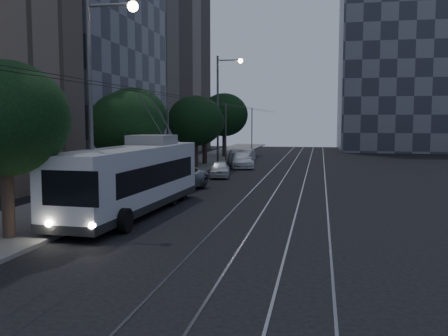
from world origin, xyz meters
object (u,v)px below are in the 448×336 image
streetlamp_near (99,87)px  car_white_a (220,169)px  trolleybus (133,178)px  pickup_silver (174,179)px  streetlamp_far (222,100)px  car_white_b (241,160)px  car_white_c (245,156)px  car_white_d (236,155)px

streetlamp_near → car_white_a: bearing=84.3°
trolleybus → pickup_silver: size_ratio=2.23×
streetlamp_near → streetlamp_far: (0.01, 26.53, 0.49)m
streetlamp_far → trolleybus: bearing=-88.4°
pickup_silver → trolleybus: bearing=-76.8°
pickup_silver → car_white_b: (1.60, 15.43, -0.06)m
car_white_c → car_white_d: 1.54m
pickup_silver → car_white_a: bearing=92.8°
car_white_c → streetlamp_far: bearing=-113.1°
pickup_silver → streetlamp_far: 18.20m
car_white_c → car_white_b: bearing=-82.1°
car_white_a → car_white_d: car_white_d is taller
trolleybus → streetlamp_far: streetlamp_far is taller
car_white_b → car_white_c: bearing=77.5°
trolleybus → streetlamp_far: 25.07m
car_white_c → streetlamp_far: streetlamp_far is taller
car_white_d → car_white_c: bearing=-59.9°
car_white_a → streetlamp_near: (-1.71, -16.97, 5.05)m
car_white_a → car_white_b: size_ratio=0.77×
pickup_silver → car_white_a: (1.21, 7.82, -0.12)m
car_white_c → car_white_d: bearing=139.2°
trolleybus → car_white_b: size_ratio=2.52×
car_white_a → car_white_c: (0.00, 12.90, 0.03)m
streetlamp_near → streetlamp_far: size_ratio=0.91×
pickup_silver → car_white_a: pickup_silver is taller
car_white_b → car_white_c: size_ratio=1.20×
car_white_a → trolleybus: bearing=-103.8°
trolleybus → car_white_a: bearing=89.2°
pickup_silver → car_white_d: bearing=101.3°
car_white_a → streetlamp_near: bearing=-105.7°
trolleybus → pickup_silver: 7.33m
car_white_c → streetlamp_near: 30.34m
streetlamp_far → car_white_b: bearing=-43.0°
streetlamp_near → trolleybus: bearing=69.7°
trolleybus → car_white_a: 15.16m
car_white_a → car_white_c: car_white_c is taller
pickup_silver → streetlamp_far: bearing=103.2°
car_white_d → streetlamp_near: streetlamp_near is taller
streetlamp_near → streetlamp_far: 26.53m
trolleybus → car_white_a: (1.01, 15.09, -1.01)m
pickup_silver → car_white_d: (0.12, 21.80, -0.07)m
trolleybus → car_white_b: (1.40, 22.70, -0.95)m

